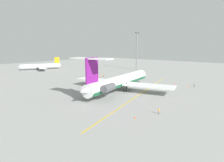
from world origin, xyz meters
The scene contains 12 objects.
ground centered at (0.00, 0.00, 0.00)m, with size 309.84×309.84×0.00m, color gray.
main_jetliner centered at (-1.23, 6.90, 3.65)m, with size 45.83×40.66×13.37m.
airliner_mid_left centered at (15.47, 90.31, 2.48)m, with size 26.77×27.02×8.43m.
ground_crew_near_nose centered at (-14.86, -16.50, 1.05)m, with size 0.41×0.27×1.66m.
ground_crew_near_tail centered at (14.47, 31.04, 1.07)m, with size 0.43×0.27×1.69m.
ground_crew_portside centered at (20.42, 34.17, 1.12)m, with size 0.45×0.28×1.77m.
ground_crew_starboard centered at (23.76, -12.79, 1.14)m, with size 0.29×0.45×1.80m.
safety_cone_nose centered at (25.54, -4.13, 0.28)m, with size 0.40×0.40×0.55m, color #EA590F.
safety_cone_wingtip centered at (24.44, -9.83, 0.28)m, with size 0.40×0.40×0.55m, color #EA590F.
safety_cone_tail centered at (-21.08, -13.59, 0.28)m, with size 0.40×0.40×0.55m, color #EA590F.
taxiway_centreline centered at (0.04, -1.88, 0.00)m, with size 71.18×0.36×0.01m, color gold.
light_mast centered at (59.70, 38.38, 14.14)m, with size 4.00×0.70×25.86m.
Camera 1 is at (-58.36, -37.61, 16.85)m, focal length 31.71 mm.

